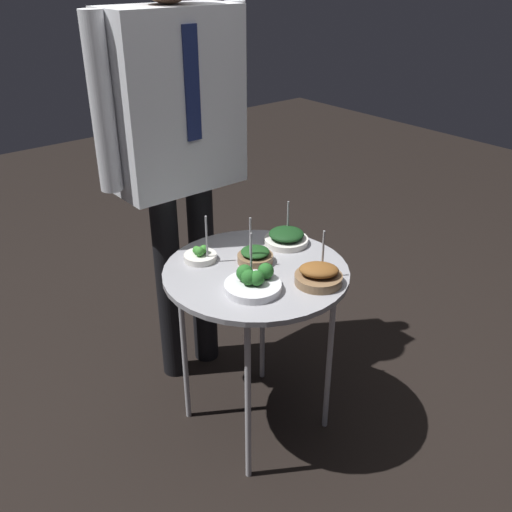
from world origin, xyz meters
The scene contains 8 objects.
ground_plane centered at (0.00, 0.00, 0.00)m, with size 8.00×8.00×0.00m, color black.
serving_cart centered at (0.00, 0.00, 0.61)m, with size 0.61×0.61×0.66m.
bowl_broccoli_back_left centered at (-0.09, -0.09, 0.69)m, with size 0.18×0.18×0.17m.
bowl_spinach_back_right centered at (0.03, 0.04, 0.68)m, with size 0.12×0.12×0.18m.
bowl_spinach_mid_left centered at (0.20, 0.08, 0.68)m, with size 0.16×0.16×0.14m.
bowl_broccoli_front_left centered at (-0.10, 0.17, 0.68)m, with size 0.11×0.11×0.17m.
bowl_roast_mid_right centered at (0.10, -0.19, 0.69)m, with size 0.15×0.15×0.16m.
waiter_figure centered at (0.01, 0.45, 1.05)m, with size 0.61×0.23×1.65m.
Camera 1 is at (-1.04, -1.26, 1.57)m, focal length 40.00 mm.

